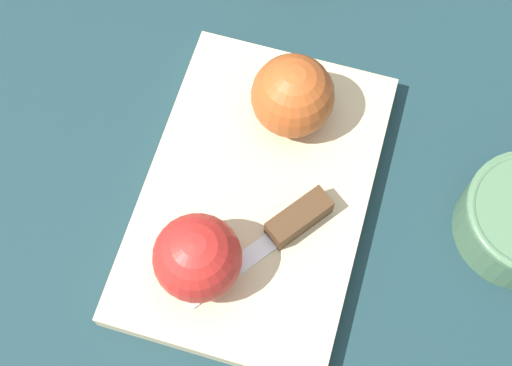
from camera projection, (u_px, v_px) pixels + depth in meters
ground_plane at (256, 200)px, 0.67m from camera, size 4.00×4.00×0.00m
cutting_board at (256, 196)px, 0.66m from camera, size 0.33×0.25×0.02m
apple_half_left at (293, 96)px, 0.65m from camera, size 0.08×0.08×0.08m
apple_half_right at (197, 258)px, 0.59m from camera, size 0.07×0.07×0.07m
knife at (291, 224)px, 0.63m from camera, size 0.12×0.12×0.02m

